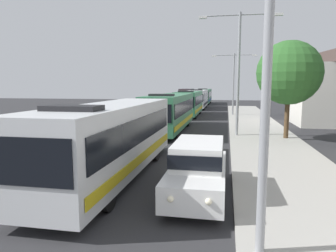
{
  "coord_description": "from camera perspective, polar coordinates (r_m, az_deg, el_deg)",
  "views": [
    {
      "loc": [
        3.3,
        -1.45,
        3.81
      ],
      "look_at": [
        0.0,
        15.77,
        1.48
      ],
      "focal_mm": 32.66,
      "sensor_mm": 36.0,
      "label": 1
    }
  ],
  "objects": [
    {
      "name": "streetlamp_mid",
      "position": [
        23.09,
        13.06,
        11.59
      ],
      "size": [
        5.81,
        0.28,
        8.82
      ],
      "color": "gray",
      "rests_on": "sidewalk"
    },
    {
      "name": "roadside_tree",
      "position": [
        22.75,
        21.66,
        9.19
      ],
      "size": [
        4.37,
        4.37,
        6.7
      ],
      "color": "#4C3823",
      "rests_on": "sidewalk"
    },
    {
      "name": "bus_second_in_line",
      "position": [
        25.54,
        0.43,
        2.82
      ],
      "size": [
        2.58,
        11.62,
        3.21
      ],
      "color": "#33724C",
      "rests_on": "ground_plane"
    },
    {
      "name": "streetlamp_far",
      "position": [
        39.45,
        12.14,
        8.89
      ],
      "size": [
        5.47,
        0.28,
        7.6
      ],
      "color": "gray",
      "rests_on": "sidewalk"
    },
    {
      "name": "streetlamp_near",
      "position": [
        6.85,
        18.47,
        20.77
      ],
      "size": [
        6.44,
        0.28,
        8.57
      ],
      "color": "gray",
      "rests_on": "sidewalk"
    },
    {
      "name": "bus_fourth_in_line",
      "position": [
        51.03,
        5.68,
        5.16
      ],
      "size": [
        2.58,
        10.9,
        3.21
      ],
      "color": "silver",
      "rests_on": "ground_plane"
    },
    {
      "name": "bus_lead",
      "position": [
        12.86,
        -10.29,
        -2.03
      ],
      "size": [
        2.58,
        11.05,
        3.21
      ],
      "color": "silver",
      "rests_on": "ground_plane"
    },
    {
      "name": "bus_rear",
      "position": [
        63.98,
        6.74,
        5.63
      ],
      "size": [
        2.58,
        11.82,
        3.21
      ],
      "color": "#33724C",
      "rests_on": "ground_plane"
    },
    {
      "name": "bus_middle",
      "position": [
        38.39,
        3.95,
        4.4
      ],
      "size": [
        2.58,
        10.62,
        3.21
      ],
      "color": "#33724C",
      "rests_on": "ground_plane"
    },
    {
      "name": "white_suv",
      "position": [
        10.66,
        5.67,
        -7.54
      ],
      "size": [
        1.86,
        5.09,
        1.9
      ],
      "color": "white",
      "rests_on": "ground_plane"
    },
    {
      "name": "box_truck_oncoming",
      "position": [
        60.73,
        3.37,
        5.59
      ],
      "size": [
        2.35,
        7.99,
        3.15
      ],
      "color": "maroon",
      "rests_on": "ground_plane"
    }
  ]
}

